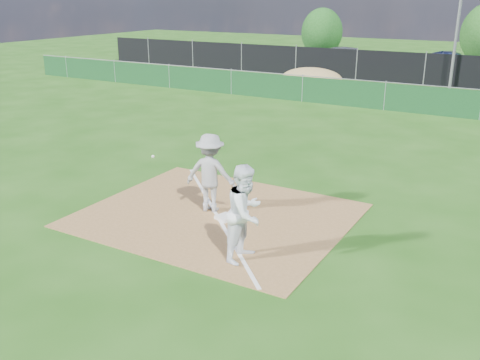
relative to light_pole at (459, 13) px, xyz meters
name	(u,v)px	position (x,y,z in m)	size (l,w,h in m)	color
ground	(346,134)	(-1.50, -12.70, -4.00)	(90.00, 90.00, 0.00)	#1D4D10
infield_dirt	(217,215)	(-1.50, -21.70, -3.99)	(6.00, 5.00, 0.02)	olive
foul_line	(217,214)	(-1.50, -21.70, -3.98)	(0.08, 7.00, 0.01)	white
green_fence	(385,97)	(-1.50, -7.70, -3.40)	(44.00, 0.05, 1.20)	#103B1A
dirt_mound	(312,79)	(-6.50, -4.20, -3.42)	(3.38, 2.60, 1.17)	#9D824C
black_fence	(425,69)	(-1.50, 0.30, -3.10)	(46.00, 0.04, 1.80)	black
parking_lot	(440,74)	(-1.50, 5.30, -4.00)	(46.00, 9.00, 0.01)	black
light_pole	(459,13)	(0.00, 0.00, 0.00)	(0.16, 0.16, 8.00)	slate
first_base	(225,217)	(-1.19, -21.82, -3.94)	(0.37, 0.37, 0.08)	silver
play_at_first	(210,173)	(-1.77, -21.52, -3.04)	(2.56, 0.95, 1.88)	#A5A5A7
runner	(246,213)	(0.15, -23.22, -3.03)	(0.94, 0.73, 1.94)	white
car_left	(348,57)	(-7.76, 5.26, -3.22)	(1.81, 4.50, 1.53)	#B1B3B9
car_mid	(453,64)	(-0.82, 5.48, -3.28)	(1.50, 4.30, 1.42)	black
tree_left	(322,32)	(-11.81, 10.32, -1.98)	(3.30, 3.30, 3.92)	#382316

